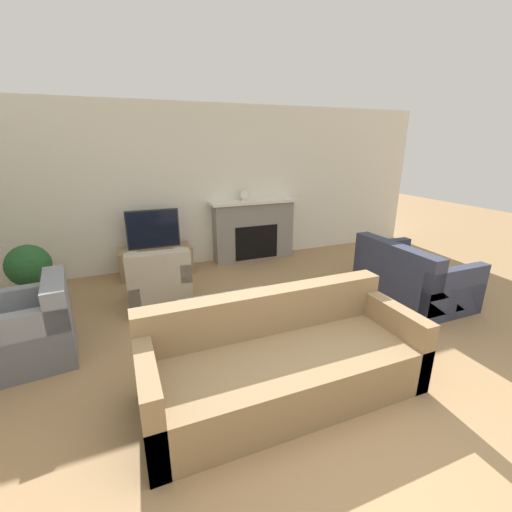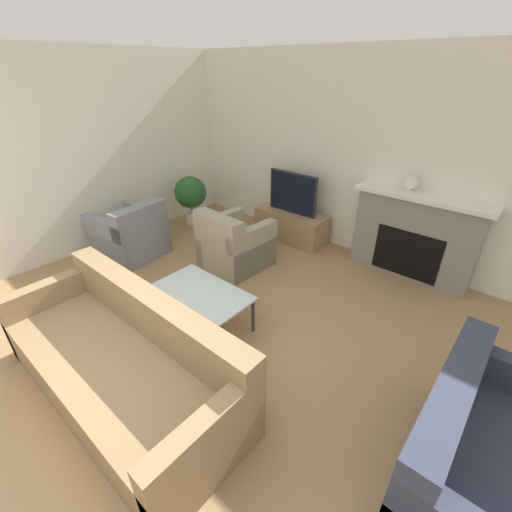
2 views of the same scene
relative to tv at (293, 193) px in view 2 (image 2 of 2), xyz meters
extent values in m
plane|color=#9E7A51|center=(0.85, -4.02, -0.77)|extent=(20.00, 20.00, 0.00)
cube|color=silver|center=(0.85, 0.34, 0.58)|extent=(8.95, 0.06, 2.70)
cube|color=silver|center=(-2.16, -1.86, 0.58)|extent=(0.06, 7.34, 2.70)
cube|color=gray|center=(1.79, 0.16, -0.22)|extent=(1.48, 0.30, 1.10)
cube|color=black|center=(1.79, 0.00, -0.42)|extent=(0.82, 0.01, 0.62)
cube|color=white|center=(1.79, 0.13, 0.31)|extent=(1.60, 0.36, 0.05)
cube|color=#997A56|center=(0.00, 0.00, -0.54)|extent=(1.14, 0.46, 0.46)
cube|color=#232328|center=(0.00, 0.00, 0.00)|extent=(0.82, 0.05, 0.62)
cube|color=black|center=(0.00, -0.02, 0.00)|extent=(0.78, 0.01, 0.58)
cube|color=#8C704C|center=(0.66, -3.35, -0.56)|extent=(2.34, 0.94, 0.42)
cube|color=#8C704C|center=(0.66, -2.98, -0.15)|extent=(2.34, 0.20, 0.40)
cube|color=#8C704C|center=(-0.44, -3.35, -0.44)|extent=(0.14, 0.94, 0.66)
cube|color=#8C704C|center=(1.76, -3.35, -0.44)|extent=(0.14, 0.94, 0.66)
cube|color=#33384C|center=(3.19, -2.29, -0.56)|extent=(0.95, 1.40, 0.42)
cube|color=#33384C|center=(2.82, -2.29, -0.15)|extent=(0.20, 1.40, 0.40)
cube|color=gray|center=(-1.48, -1.95, -0.56)|extent=(0.93, 0.90, 0.42)
cube|color=gray|center=(-1.16, -1.92, -0.15)|extent=(0.29, 0.83, 0.40)
cube|color=gray|center=(-1.52, -1.62, -0.44)|extent=(0.86, 0.23, 0.66)
cube|color=gray|center=(-1.44, -2.29, -0.44)|extent=(0.86, 0.23, 0.66)
cube|color=#9E937F|center=(-0.09, -1.16, -0.56)|extent=(0.82, 0.85, 0.42)
cube|color=#9E937F|center=(-0.11, -1.46, -0.15)|extent=(0.78, 0.25, 0.40)
cube|color=#9E937F|center=(0.22, -1.18, -0.44)|extent=(0.19, 0.81, 0.66)
cube|color=#9E937F|center=(-0.41, -1.14, -0.44)|extent=(0.19, 0.81, 0.66)
cylinder|color=#333338|center=(0.05, -2.56, -0.57)|extent=(0.04, 0.04, 0.40)
cylinder|color=#333338|center=(0.99, -2.56, -0.57)|extent=(0.04, 0.04, 0.40)
cylinder|color=#333338|center=(0.05, -2.05, -0.57)|extent=(0.04, 0.04, 0.40)
cylinder|color=#333338|center=(0.99, -2.05, -0.57)|extent=(0.04, 0.04, 0.40)
cube|color=silver|center=(0.52, -2.31, -0.36)|extent=(1.03, 0.59, 0.02)
cylinder|color=beige|center=(-1.62, -0.66, -0.66)|extent=(0.22, 0.22, 0.22)
cylinder|color=#4C3823|center=(-1.62, -0.66, -0.47)|extent=(0.03, 0.03, 0.16)
sphere|color=#235628|center=(-1.62, -0.66, -0.18)|extent=(0.53, 0.53, 0.53)
cube|color=beige|center=(1.61, 0.16, 0.35)|extent=(0.12, 0.07, 0.03)
cylinder|color=beige|center=(1.61, 0.16, 0.45)|extent=(0.18, 0.07, 0.18)
cylinder|color=white|center=(1.61, 0.12, 0.45)|extent=(0.15, 0.00, 0.15)
camera|label=1|loc=(-0.49, -5.53, 1.30)|focal=24.00mm
camera|label=2|loc=(2.82, -4.14, 1.67)|focal=24.00mm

